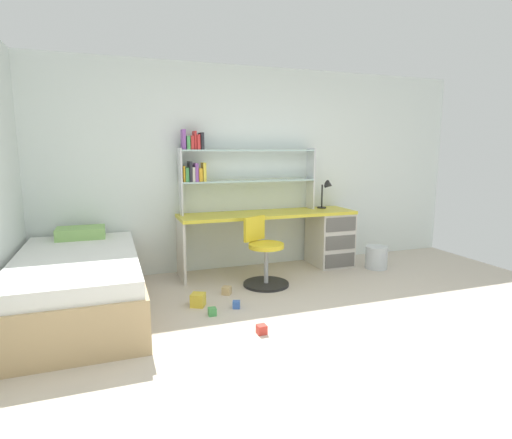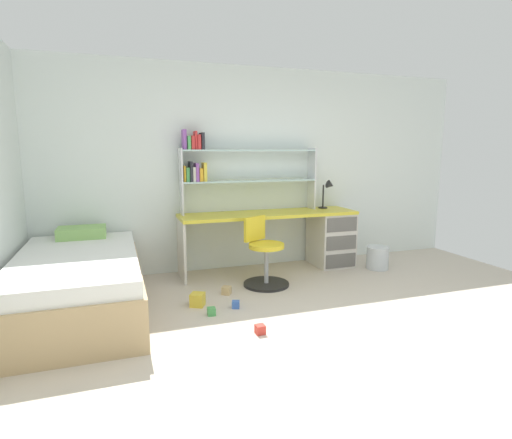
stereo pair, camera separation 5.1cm
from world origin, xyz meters
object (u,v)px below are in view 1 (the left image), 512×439
object	(u,v)px
toy_block_yellow_3	(198,300)
waste_bin	(376,257)
swivel_chair	(264,259)
toy_block_red_1	(262,329)
toy_block_natural_0	(227,291)
desk_lamp	(328,189)
toy_block_green_2	(212,312)
desk	(312,234)
toy_block_blue_4	(236,305)
bed_platform	(78,284)
bookshelf_hutch	(228,166)

from	to	relation	value
toy_block_yellow_3	waste_bin	bearing A→B (deg)	12.22
swivel_chair	toy_block_red_1	xyz separation A→B (m)	(-0.47, -1.19, -0.27)
toy_block_red_1	toy_block_yellow_3	size ratio (longest dim) A/B	0.59
toy_block_natural_0	toy_block_red_1	distance (m)	1.02
desk_lamp	toy_block_green_2	bearing A→B (deg)	-146.05
desk	toy_block_blue_4	bearing A→B (deg)	-141.47
desk_lamp	bed_platform	world-z (taller)	desk_lamp
bookshelf_hutch	desk	bearing A→B (deg)	-8.98
desk_lamp	toy_block_red_1	bearing A→B (deg)	-131.72
bookshelf_hutch	waste_bin	world-z (taller)	bookshelf_hutch
swivel_chair	desk_lamp	bearing A→B (deg)	28.22
desk_lamp	toy_block_green_2	world-z (taller)	desk_lamp
toy_block_blue_4	toy_block_green_2	bearing A→B (deg)	-159.49
toy_block_red_1	toy_block_green_2	world-z (taller)	toy_block_red_1
waste_bin	swivel_chair	bearing A→B (deg)	-175.31
toy_block_green_2	waste_bin	bearing A→B (deg)	18.68
swivel_chair	toy_block_natural_0	distance (m)	0.58
swivel_chair	bed_platform	world-z (taller)	swivel_chair
desk_lamp	swivel_chair	size ratio (longest dim) A/B	0.49
bookshelf_hutch	bed_platform	xyz separation A→B (m)	(-1.71, -0.91, -1.05)
toy_block_red_1	toy_block_blue_4	size ratio (longest dim) A/B	1.09
desk_lamp	toy_block_red_1	distance (m)	2.60
desk	bed_platform	distance (m)	2.90
toy_block_green_2	desk_lamp	bearing A→B (deg)	33.95
waste_bin	toy_block_blue_4	size ratio (longest dim) A/B	4.12
bed_platform	toy_block_yellow_3	size ratio (longest dim) A/B	15.96
toy_block_green_2	toy_block_yellow_3	xyz separation A→B (m)	(-0.08, 0.27, 0.03)
bed_platform	toy_block_natural_0	distance (m)	1.46
bookshelf_hutch	toy_block_yellow_3	bearing A→B (deg)	-119.95
bed_platform	waste_bin	bearing A→B (deg)	5.61
desk	toy_block_blue_4	size ratio (longest dim) A/B	31.70
bookshelf_hutch	toy_block_yellow_3	distance (m)	1.79
toy_block_red_1	toy_block_yellow_3	distance (m)	0.88
toy_block_red_1	toy_block_blue_4	xyz separation A→B (m)	(-0.03, 0.62, -0.00)
bed_platform	toy_block_green_2	size ratio (longest dim) A/B	28.36
bed_platform	toy_block_red_1	bearing A→B (deg)	-33.81
waste_bin	toy_block_blue_4	bearing A→B (deg)	-161.56
toy_block_green_2	toy_block_yellow_3	size ratio (longest dim) A/B	0.56
swivel_chair	waste_bin	xyz separation A→B (m)	(1.62, 0.13, -0.16)
toy_block_natural_0	toy_block_yellow_3	size ratio (longest dim) A/B	0.66
desk	swivel_chair	distance (m)	1.02
toy_block_green_2	toy_block_blue_4	xyz separation A→B (m)	(0.26, 0.10, -0.00)
swivel_chair	toy_block_natural_0	size ratio (longest dim) A/B	9.03
desk	waste_bin	distance (m)	0.89
toy_block_green_2	toy_block_yellow_3	bearing A→B (deg)	105.78
desk	toy_block_blue_4	xyz separation A→B (m)	(-1.37, -1.09, -0.40)
waste_bin	toy_block_green_2	xyz separation A→B (m)	(-2.39, -0.81, -0.11)
desk	waste_bin	size ratio (longest dim) A/B	7.69
desk	bed_platform	world-z (taller)	desk
toy_block_natural_0	toy_block_green_2	xyz separation A→B (m)	(-0.28, -0.50, -0.01)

